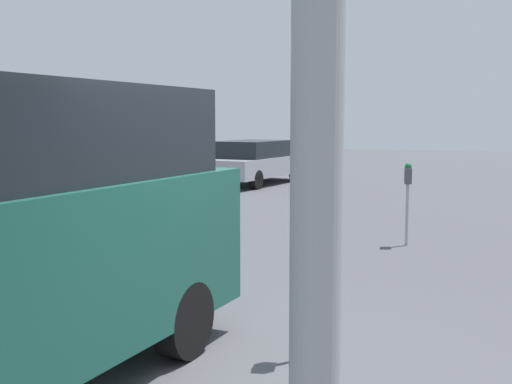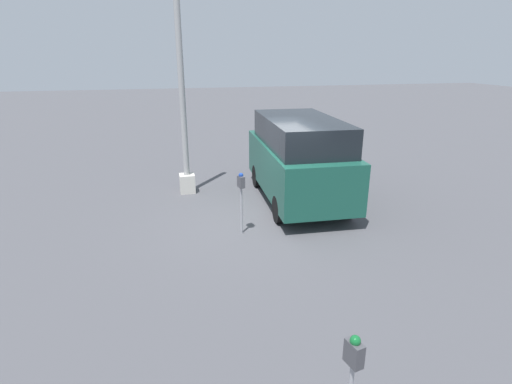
{
  "view_description": "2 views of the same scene",
  "coord_description": "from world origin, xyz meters",
  "px_view_note": "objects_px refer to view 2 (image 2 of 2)",
  "views": [
    {
      "loc": [
        4.46,
        2.26,
        2.06
      ],
      "look_at": [
        -1.11,
        -0.03,
        1.38
      ],
      "focal_mm": 45.0,
      "sensor_mm": 36.0,
      "label": 1
    },
    {
      "loc": [
        -8.94,
        2.26,
        3.94
      ],
      "look_at": [
        -1.23,
        0.44,
        1.17
      ],
      "focal_mm": 28.0,
      "sensor_mm": 36.0,
      "label": 2
    }
  ],
  "objects_px": {
    "parking_meter_far": "(353,366)",
    "lamp_post": "(184,126)",
    "parking_meter_near": "(241,189)",
    "parked_van": "(299,158)"
  },
  "relations": [
    {
      "from": "lamp_post",
      "to": "parked_van",
      "type": "height_order",
      "value": "lamp_post"
    },
    {
      "from": "parking_meter_near",
      "to": "lamp_post",
      "type": "distance_m",
      "value": 3.47
    },
    {
      "from": "lamp_post",
      "to": "parked_van",
      "type": "relative_size",
      "value": 1.24
    },
    {
      "from": "parking_meter_far",
      "to": "parked_van",
      "type": "distance_m",
      "value": 7.39
    },
    {
      "from": "parking_meter_far",
      "to": "lamp_post",
      "type": "height_order",
      "value": "lamp_post"
    },
    {
      "from": "parking_meter_far",
      "to": "lamp_post",
      "type": "xyz_separation_m",
      "value": [
        8.57,
        1.07,
        0.99
      ]
    },
    {
      "from": "lamp_post",
      "to": "parked_van",
      "type": "bearing_deg",
      "value": -115.74
    },
    {
      "from": "parking_meter_far",
      "to": "parking_meter_near",
      "type": "bearing_deg",
      "value": -12.31
    },
    {
      "from": "parked_van",
      "to": "parking_meter_near",
      "type": "bearing_deg",
      "value": 134.65
    },
    {
      "from": "parking_meter_near",
      "to": "parked_van",
      "type": "distance_m",
      "value": 2.64
    }
  ]
}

